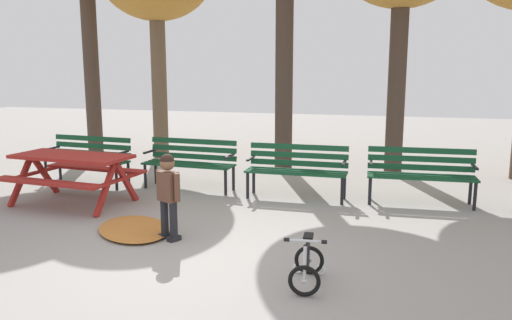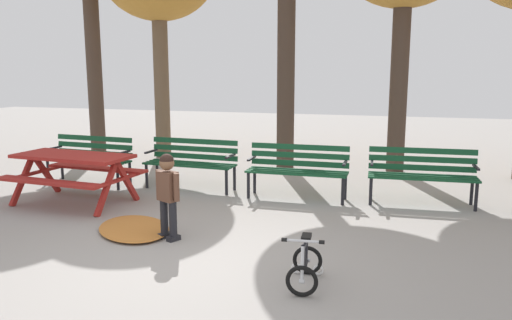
# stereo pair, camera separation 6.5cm
# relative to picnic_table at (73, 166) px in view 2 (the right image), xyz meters

# --- Properties ---
(ground) EXTENTS (36.00, 36.00, 0.00)m
(ground) POSITION_rel_picnic_table_xyz_m (2.53, -1.77, -0.59)
(ground) COLOR gray
(picnic_table) EXTENTS (1.90, 1.48, 0.79)m
(picnic_table) POSITION_rel_picnic_table_xyz_m (0.00, 0.00, 0.00)
(picnic_table) COLOR maroon
(picnic_table) RESTS_ON ground
(park_bench_far_left) EXTENTS (1.63, 0.57, 0.85)m
(park_bench_far_left) POSITION_rel_picnic_table_xyz_m (-0.56, 1.26, -0.08)
(park_bench_far_left) COLOR #144728
(park_bench_far_left) RESTS_ON ground
(park_bench_left) EXTENTS (1.62, 0.54, 0.85)m
(park_bench_left) POSITION_rel_picnic_table_xyz_m (1.34, 1.43, -0.08)
(park_bench_left) COLOR #144728
(park_bench_left) RESTS_ON ground
(park_bench_right) EXTENTS (1.60, 0.46, 0.85)m
(park_bench_right) POSITION_rel_picnic_table_xyz_m (3.23, 1.29, -0.08)
(park_bench_right) COLOR #144728
(park_bench_right) RESTS_ON ground
(park_bench_far_right) EXTENTS (1.62, 0.54, 0.85)m
(park_bench_far_right) POSITION_rel_picnic_table_xyz_m (5.13, 1.45, -0.08)
(park_bench_far_right) COLOR #144728
(park_bench_far_right) RESTS_ON ground
(child_standing) EXTENTS (0.37, 0.26, 1.06)m
(child_standing) POSITION_rel_picnic_table_xyz_m (2.13, -1.13, 0.03)
(child_standing) COLOR black
(child_standing) RESTS_ON ground
(kids_bicycle) EXTENTS (0.40, 0.58, 0.54)m
(kids_bicycle) POSITION_rel_picnic_table_xyz_m (3.97, -1.98, -0.39)
(kids_bicycle) COLOR black
(kids_bicycle) RESTS_ON ground
(leaf_pile) EXTENTS (1.46, 1.47, 0.07)m
(leaf_pile) POSITION_rel_picnic_table_xyz_m (1.55, -0.96, -0.56)
(leaf_pile) COLOR #B26B2D
(leaf_pile) RESTS_ON ground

